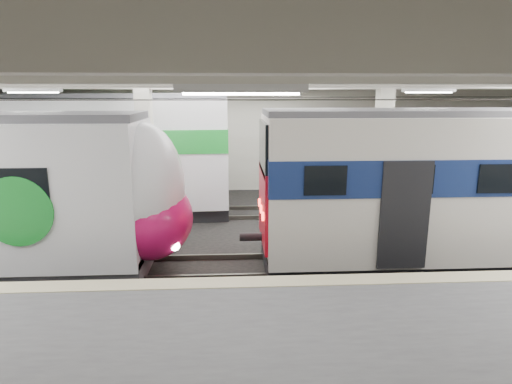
{
  "coord_description": "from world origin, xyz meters",
  "views": [
    {
      "loc": [
        -0.11,
        -11.34,
        4.91
      ],
      "look_at": [
        0.56,
        1.0,
        2.0
      ],
      "focal_mm": 30.0,
      "sensor_mm": 36.0,
      "label": 1
    }
  ],
  "objects": [
    {
      "name": "station_hall",
      "position": [
        0.0,
        -1.74,
        3.24
      ],
      "size": [
        36.0,
        24.0,
        5.75
      ],
      "color": "black",
      "rests_on": "ground"
    },
    {
      "name": "far_train",
      "position": [
        -8.0,
        5.5,
        2.5
      ],
      "size": [
        15.46,
        3.82,
        4.84
      ],
      "rotation": [
        0.0,
        0.0,
        0.05
      ],
      "color": "white",
      "rests_on": "ground"
    },
    {
      "name": "older_rer",
      "position": [
        7.38,
        0.0,
        2.33
      ],
      "size": [
        13.5,
        2.98,
        4.45
      ],
      "color": "beige",
      "rests_on": "ground"
    }
  ]
}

